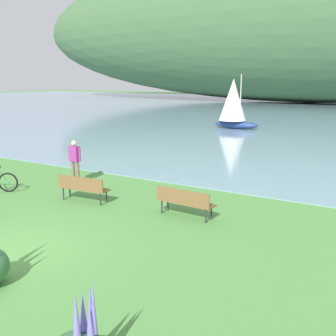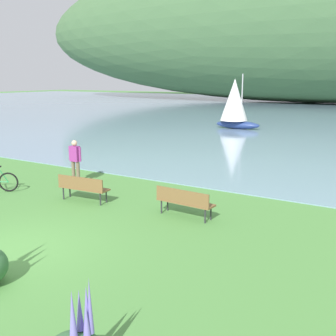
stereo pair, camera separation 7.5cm
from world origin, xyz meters
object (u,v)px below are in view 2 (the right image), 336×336
(park_bench_near_camera, at_px, (184,200))
(sailboat_mid_bay, at_px, (235,103))
(park_bench_further_along, at_px, (83,187))
(person_at_shoreline, at_px, (75,159))

(park_bench_near_camera, xyz_separation_m, sailboat_mid_bay, (-6.95, 20.94, 1.57))
(park_bench_further_along, bearing_deg, sailboat_mid_bay, 98.77)
(sailboat_mid_bay, bearing_deg, park_bench_near_camera, -71.63)
(park_bench_near_camera, height_order, park_bench_further_along, same)
(park_bench_near_camera, distance_m, sailboat_mid_bay, 22.12)
(park_bench_further_along, bearing_deg, person_at_shoreline, 138.87)
(park_bench_near_camera, relative_size, park_bench_further_along, 0.99)
(park_bench_further_along, relative_size, person_at_shoreline, 1.07)
(park_bench_near_camera, distance_m, person_at_shoreline, 5.78)
(park_bench_further_along, xyz_separation_m, person_at_shoreline, (-1.94, 1.70, 0.46))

